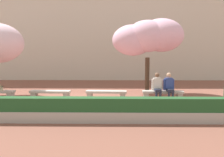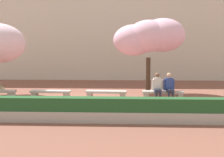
{
  "view_description": "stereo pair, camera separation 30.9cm",
  "coord_description": "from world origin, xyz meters",
  "px_view_note": "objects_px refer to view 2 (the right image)",
  "views": [
    {
      "loc": [
        1.77,
        -11.98,
        2.32
      ],
      "look_at": [
        1.57,
        0.2,
        1.0
      ],
      "focal_mm": 42.0,
      "sensor_mm": 36.0,
      "label": 1
    },
    {
      "loc": [
        2.08,
        -11.97,
        2.32
      ],
      "look_at": [
        1.57,
        0.2,
        1.0
      ],
      "focal_mm": 42.0,
      "sensor_mm": 36.0,
      "label": 2
    }
  ],
  "objects_px": {
    "stone_bench_center": "(106,94)",
    "handbag": "(1,87)",
    "stone_bench_near_west": "(51,93)",
    "stone_bench_near_east": "(163,94)",
    "person_seated_left": "(157,86)",
    "person_seated_right": "(169,86)",
    "cherry_tree_main": "(149,37)"
  },
  "relations": [
    {
      "from": "person_seated_right",
      "to": "stone_bench_center",
      "type": "bearing_deg",
      "value": 178.94
    },
    {
      "from": "stone_bench_center",
      "to": "person_seated_right",
      "type": "height_order",
      "value": "person_seated_right"
    },
    {
      "from": "stone_bench_near_west",
      "to": "cherry_tree_main",
      "type": "relative_size",
      "value": 0.47
    },
    {
      "from": "stone_bench_near_west",
      "to": "stone_bench_center",
      "type": "relative_size",
      "value": 1.0
    },
    {
      "from": "stone_bench_near_east",
      "to": "stone_bench_center",
      "type": "bearing_deg",
      "value": 180.0
    },
    {
      "from": "stone_bench_center",
      "to": "handbag",
      "type": "bearing_deg",
      "value": -179.94
    },
    {
      "from": "stone_bench_near_west",
      "to": "stone_bench_near_east",
      "type": "distance_m",
      "value": 5.23
    },
    {
      "from": "stone_bench_near_west",
      "to": "person_seated_right",
      "type": "distance_m",
      "value": 5.52
    },
    {
      "from": "person_seated_left",
      "to": "handbag",
      "type": "height_order",
      "value": "person_seated_left"
    },
    {
      "from": "stone_bench_near_west",
      "to": "person_seated_right",
      "type": "bearing_deg",
      "value": -0.56
    },
    {
      "from": "person_seated_left",
      "to": "cherry_tree_main",
      "type": "relative_size",
      "value": 0.32
    },
    {
      "from": "stone_bench_center",
      "to": "person_seated_right",
      "type": "xyz_separation_m",
      "value": [
        2.89,
        -0.05,
        0.39
      ]
    },
    {
      "from": "person_seated_left",
      "to": "stone_bench_near_west",
      "type": "bearing_deg",
      "value": 179.38
    },
    {
      "from": "stone_bench_near_west",
      "to": "stone_bench_near_east",
      "type": "bearing_deg",
      "value": 0.0
    },
    {
      "from": "person_seated_left",
      "to": "stone_bench_near_east",
      "type": "bearing_deg",
      "value": 11.3
    },
    {
      "from": "stone_bench_near_west",
      "to": "handbag",
      "type": "bearing_deg",
      "value": -179.87
    },
    {
      "from": "stone_bench_near_west",
      "to": "stone_bench_center",
      "type": "xyz_separation_m",
      "value": [
        2.61,
        0.0,
        0.0
      ]
    },
    {
      "from": "stone_bench_near_west",
      "to": "stone_bench_near_east",
      "type": "xyz_separation_m",
      "value": [
        5.23,
        0.0,
        0.0
      ]
    },
    {
      "from": "stone_bench_near_west",
      "to": "cherry_tree_main",
      "type": "height_order",
      "value": "cherry_tree_main"
    },
    {
      "from": "stone_bench_center",
      "to": "cherry_tree_main",
      "type": "bearing_deg",
      "value": 45.94
    },
    {
      "from": "stone_bench_center",
      "to": "person_seated_left",
      "type": "xyz_separation_m",
      "value": [
        2.35,
        -0.05,
        0.39
      ]
    },
    {
      "from": "stone_bench_near_east",
      "to": "person_seated_right",
      "type": "xyz_separation_m",
      "value": [
        0.28,
        -0.05,
        0.39
      ]
    },
    {
      "from": "stone_bench_near_east",
      "to": "cherry_tree_main",
      "type": "distance_m",
      "value": 3.54
    },
    {
      "from": "stone_bench_center",
      "to": "person_seated_left",
      "type": "bearing_deg",
      "value": -1.31
    },
    {
      "from": "person_seated_left",
      "to": "cherry_tree_main",
      "type": "height_order",
      "value": "cherry_tree_main"
    },
    {
      "from": "person_seated_left",
      "to": "handbag",
      "type": "distance_m",
      "value": 7.33
    },
    {
      "from": "handbag",
      "to": "person_seated_right",
      "type": "bearing_deg",
      "value": -0.35
    },
    {
      "from": "stone_bench_center",
      "to": "handbag",
      "type": "xyz_separation_m",
      "value": [
        -4.98,
        -0.01,
        0.27
      ]
    },
    {
      "from": "stone_bench_center",
      "to": "stone_bench_near_east",
      "type": "distance_m",
      "value": 2.61
    },
    {
      "from": "handbag",
      "to": "stone_bench_near_east",
      "type": "bearing_deg",
      "value": 0.04
    },
    {
      "from": "stone_bench_near_west",
      "to": "person_seated_left",
      "type": "xyz_separation_m",
      "value": [
        4.96,
        -0.05,
        0.39
      ]
    },
    {
      "from": "stone_bench_near_east",
      "to": "person_seated_right",
      "type": "distance_m",
      "value": 0.48
    }
  ]
}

